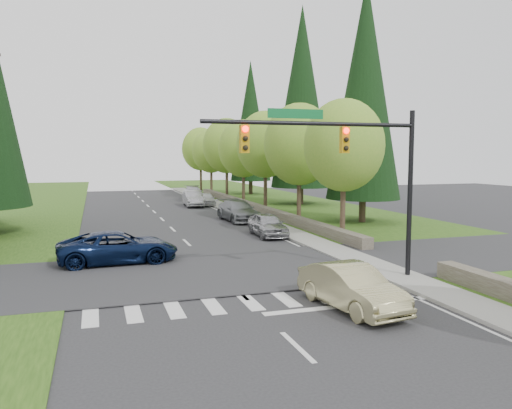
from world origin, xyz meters
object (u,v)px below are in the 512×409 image
parked_car_a (268,225)px  parked_car_d (206,199)px  parked_car_b (238,211)px  parked_car_c (193,199)px  parked_car_e (193,193)px  suv_navy (118,247)px  sedan_champagne (351,287)px

parked_car_a → parked_car_d: (0.39, 19.75, -0.07)m
parked_car_b → parked_car_a: bearing=-95.4°
parked_car_c → parked_car_e: size_ratio=0.91×
suv_navy → parked_car_a: bearing=-62.6°
suv_navy → parked_car_a: size_ratio=1.28×
suv_navy → parked_car_d: (9.59, 25.00, -0.10)m
parked_car_d → parked_car_e: parked_car_e is taller
suv_navy → parked_car_a: suv_navy is taller
parked_car_a → parked_car_d: 19.76m
parked_car_a → parked_car_d: parked_car_a is taller
sedan_champagne → parked_car_e: bearing=78.6°
sedan_champagne → parked_car_e: size_ratio=0.85×
sedan_champagne → parked_car_d: (2.66, 34.52, -0.07)m
parked_car_b → parked_car_e: parked_car_b is taller
sedan_champagne → parked_car_c: bearing=80.1°
sedan_champagne → parked_car_e: parked_car_e is taller
parked_car_d → parked_car_e: bearing=93.9°
parked_car_b → parked_car_c: bearing=92.2°
parked_car_a → parked_car_c: 19.34m
parked_car_a → parked_car_b: parked_car_b is taller
sedan_champagne → parked_car_b: 22.37m
parked_car_b → sedan_champagne: bearing=-100.1°
parked_car_a → parked_car_b: 7.47m
sedan_champagne → parked_car_c: size_ratio=0.94×
sedan_champagne → parked_car_b: (2.50, 22.23, 0.06)m
parked_car_c → parked_car_d: (1.40, 0.44, -0.12)m
parked_car_c → suv_navy: bearing=-106.2°
suv_navy → parked_car_b: size_ratio=1.01×
sedan_champagne → parked_car_e: (2.66, 41.52, 0.03)m
parked_car_a → parked_car_e: (0.39, 26.75, 0.03)m
parked_car_a → parked_car_c: bearing=94.9°
sedan_champagne → suv_navy: suv_navy is taller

